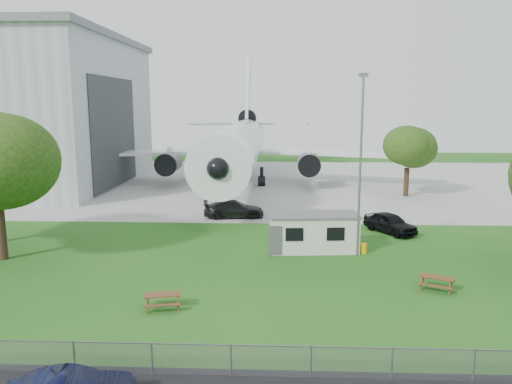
{
  "coord_description": "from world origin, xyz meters",
  "views": [
    {
      "loc": [
        2.67,
        -26.8,
        10.18
      ],
      "look_at": [
        1.22,
        8.0,
        4.0
      ],
      "focal_mm": 35.0,
      "sensor_mm": 36.0,
      "label": 1
    }
  ],
  "objects_px": {
    "airliner": "(240,143)",
    "picnic_west": "(163,308)",
    "picnic_east": "(436,290)",
    "site_cabin": "(314,232)"
  },
  "relations": [
    {
      "from": "airliner",
      "to": "picnic_west",
      "type": "relative_size",
      "value": 26.52
    },
    {
      "from": "airliner",
      "to": "picnic_east",
      "type": "xyz_separation_m",
      "value": [
        13.56,
        -35.96,
        -5.27
      ]
    },
    {
      "from": "site_cabin",
      "to": "picnic_east",
      "type": "height_order",
      "value": "site_cabin"
    },
    {
      "from": "site_cabin",
      "to": "picnic_east",
      "type": "relative_size",
      "value": 3.81
    },
    {
      "from": "picnic_east",
      "to": "site_cabin",
      "type": "bearing_deg",
      "value": 156.07
    },
    {
      "from": "site_cabin",
      "to": "picnic_east",
      "type": "bearing_deg",
      "value": -49.48
    },
    {
      "from": "airliner",
      "to": "site_cabin",
      "type": "distance_m",
      "value": 29.82
    },
    {
      "from": "site_cabin",
      "to": "picnic_west",
      "type": "bearing_deg",
      "value": -128.36
    },
    {
      "from": "picnic_east",
      "to": "airliner",
      "type": "bearing_deg",
      "value": 136.22
    },
    {
      "from": "site_cabin",
      "to": "picnic_west",
      "type": "xyz_separation_m",
      "value": [
        -8.32,
        -10.51,
        -1.31
      ]
    }
  ]
}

